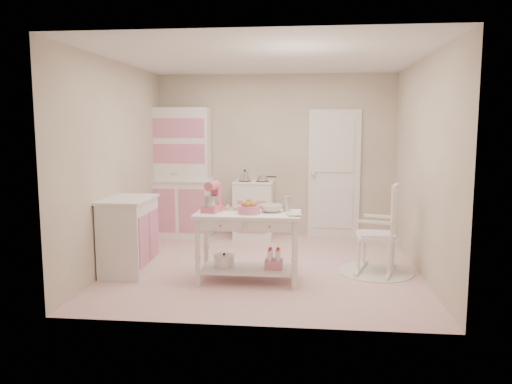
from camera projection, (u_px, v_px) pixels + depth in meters
room_shell at (265, 137)px, 6.14m from camera, size 3.84×3.84×2.62m
door at (334, 174)px, 7.97m from camera, size 0.82×0.05×2.04m
hutch at (180, 172)px, 8.01m from camera, size 1.06×0.50×2.08m
stove at (254, 210)px, 7.92m from camera, size 0.62×0.57×0.92m
base_cabinet at (129, 235)px, 6.07m from camera, size 0.54×0.84×0.92m
lace_rug at (376, 271)px, 6.14m from camera, size 0.92×0.92×0.01m
rocking_chair at (377, 228)px, 6.07m from camera, size 0.67×0.83×1.10m
work_table at (248, 247)px, 5.75m from camera, size 1.20×0.60×0.80m
stand_mixer at (212, 197)px, 5.74m from camera, size 0.26×0.32×0.34m
cookie_tray at (237, 209)px, 5.89m from camera, size 0.34×0.24×0.02m
bread_basket at (249, 210)px, 5.64m from camera, size 0.25×0.25×0.09m
mixing_bowl at (271, 208)px, 5.74m from camera, size 0.27×0.27×0.08m
metal_pitcher at (287, 204)px, 5.80m from camera, size 0.10×0.10×0.17m
recipe_book at (287, 214)px, 5.53m from camera, size 0.19×0.24×0.02m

